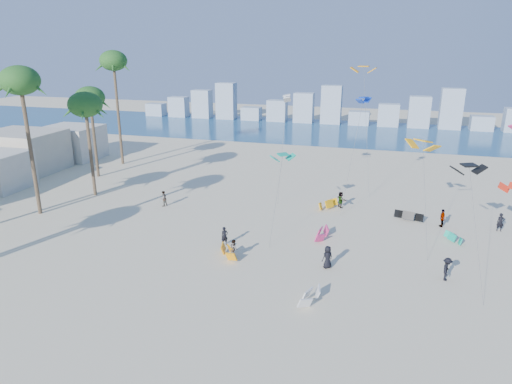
# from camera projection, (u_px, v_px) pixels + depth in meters

# --- Properties ---
(ground) EXTENTS (220.00, 220.00, 0.00)m
(ground) POSITION_uv_depth(u_px,v_px,m) (137.00, 334.00, 28.09)
(ground) COLOR beige
(ground) RESTS_ON ground
(ocean) EXTENTS (220.00, 220.00, 0.00)m
(ocean) POSITION_uv_depth(u_px,v_px,m) (317.00, 131.00, 93.87)
(ocean) COLOR navy
(ocean) RESTS_ON ground
(kitesurfer_near) EXTENTS (0.74, 0.70, 1.70)m
(kitesurfer_near) POSITION_uv_depth(u_px,v_px,m) (225.00, 236.00, 40.31)
(kitesurfer_near) COLOR black
(kitesurfer_near) RESTS_ON ground
(kitesurfer_mid) EXTENTS (0.97, 1.00, 1.63)m
(kitesurfer_mid) POSITION_uv_depth(u_px,v_px,m) (234.00, 249.00, 37.89)
(kitesurfer_mid) COLOR gray
(kitesurfer_mid) RESTS_ON ground
(kitesurfers_far) EXTENTS (34.90, 15.94, 1.87)m
(kitesurfers_far) POSITION_uv_depth(u_px,v_px,m) (355.00, 225.00, 42.74)
(kitesurfers_far) COLOR black
(kitesurfers_far) RESTS_ON ground
(grounded_kites) EXTENTS (20.40, 22.16, 0.92)m
(grounded_kites) POSITION_uv_depth(u_px,v_px,m) (339.00, 234.00, 41.79)
(grounded_kites) COLOR orange
(grounded_kites) RESTS_ON ground
(flying_kites) EXTENTS (24.26, 28.15, 15.02)m
(flying_kites) POSITION_uv_depth(u_px,v_px,m) (394.00, 119.00, 43.07)
(flying_kites) COLOR #0DA583
(flying_kites) RESTS_ON ground
(palm_row) EXTENTS (9.09, 44.80, 16.26)m
(palm_row) POSITION_uv_depth(u_px,v_px,m) (19.00, 100.00, 44.85)
(palm_row) COLOR brown
(palm_row) RESTS_ON ground
(distant_skyline) EXTENTS (85.00, 3.00, 8.40)m
(distant_skyline) POSITION_uv_depth(u_px,v_px,m) (320.00, 109.00, 102.37)
(distant_skyline) COLOR #9EADBF
(distant_skyline) RESTS_ON ground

